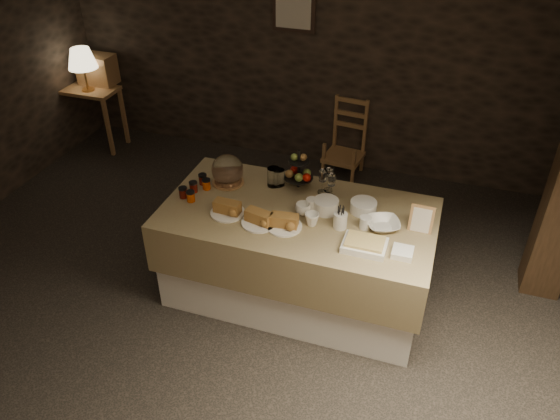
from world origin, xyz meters
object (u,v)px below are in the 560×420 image
(fruit_stand, at_px, (299,173))
(chair, at_px, (345,141))
(console_table, at_px, (89,99))
(table_lamp, at_px, (82,59))
(buffet_table, at_px, (297,248))
(wine_rack, at_px, (97,69))

(fruit_stand, bearing_deg, chair, 89.21)
(chair, bearing_deg, console_table, -167.05)
(fruit_stand, bearing_deg, console_table, 155.02)
(table_lamp, xyz_separation_m, fruit_stand, (2.93, -1.34, -0.16))
(buffet_table, relative_size, chair, 3.10)
(table_lamp, relative_size, fruit_stand, 1.47)
(console_table, distance_m, fruit_stand, 3.30)
(console_table, bearing_deg, table_lamp, -45.00)
(buffet_table, xyz_separation_m, wine_rack, (-3.03, 1.91, 0.44))
(chair, distance_m, fruit_stand, 1.81)
(console_table, distance_m, table_lamp, 0.50)
(console_table, xyz_separation_m, table_lamp, (0.05, -0.05, 0.50))
(buffet_table, height_order, chair, chair)
(table_lamp, distance_m, fruit_stand, 3.22)
(wine_rack, height_order, fruit_stand, fruit_stand)
(chair, relative_size, fruit_stand, 2.00)
(console_table, bearing_deg, wine_rack, 74.48)
(buffet_table, distance_m, fruit_stand, 0.59)
(console_table, height_order, fruit_stand, fruit_stand)
(table_lamp, relative_size, chair, 0.74)
(console_table, relative_size, chair, 1.11)
(console_table, bearing_deg, fruit_stand, -24.98)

